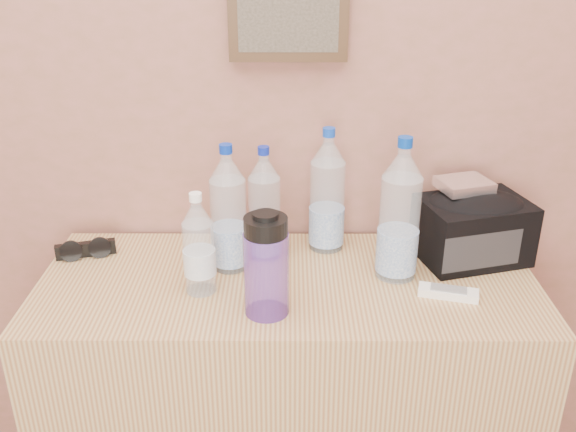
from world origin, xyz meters
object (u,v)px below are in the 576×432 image
object	(u,v)px
toiletry_bag	(473,226)
sunglasses	(86,249)
pet_large_d	(399,217)
pet_large_a	(229,215)
pet_small	(199,249)
pet_large_b	(264,209)
pet_large_c	(327,197)
foil_packet	(464,185)
nalgene_bottle	(266,265)
ac_remote	(448,293)
dresser	(288,402)

from	to	relation	value
toiletry_bag	sunglasses	bearing A→B (deg)	164.15
sunglasses	pet_large_d	bearing A→B (deg)	-23.25
pet_large_a	pet_small	distance (m)	0.14
pet_large_b	pet_large_d	size ratio (longest dim) A/B	0.84
pet_large_a	pet_large_c	xyz separation A→B (m)	(0.25, 0.11, 0.00)
sunglasses	foil_packet	xyz separation A→B (m)	(1.00, 0.03, 0.18)
pet_large_d	pet_large_c	bearing A→B (deg)	137.31
nalgene_bottle	foil_packet	xyz separation A→B (m)	(0.51, 0.29, 0.07)
pet_large_d	ac_remote	bearing A→B (deg)	-42.41
nalgene_bottle	ac_remote	distance (m)	0.45
pet_large_d	sunglasses	xyz separation A→B (m)	(-0.81, 0.10, -0.14)
sunglasses	nalgene_bottle	bearing A→B (deg)	-44.90
dresser	toiletry_bag	distance (m)	0.69
sunglasses	ac_remote	size ratio (longest dim) A/B	1.11
pet_large_a	pet_large_d	world-z (taller)	pet_large_d
ac_remote	toiletry_bag	size ratio (longest dim) A/B	0.52
pet_large_c	sunglasses	bearing A→B (deg)	-175.01
pet_large_b	nalgene_bottle	xyz separation A→B (m)	(0.01, -0.27, -0.01)
ac_remote	pet_large_c	bearing A→B (deg)	152.26
pet_large_a	ac_remote	world-z (taller)	pet_large_a
dresser	pet_large_a	bearing A→B (deg)	155.51
pet_large_c	pet_large_b	bearing A→B (deg)	-163.06
pet_large_d	pet_small	bearing A→B (deg)	-171.01
pet_large_d	pet_small	distance (m)	0.49
toiletry_bag	pet_large_c	bearing A→B (deg)	155.42
dresser	pet_small	xyz separation A→B (m)	(-0.21, -0.05, 0.50)
pet_large_a	dresser	bearing A→B (deg)	-24.49
sunglasses	foil_packet	world-z (taller)	foil_packet
pet_large_b	sunglasses	bearing A→B (deg)	-179.30
pet_large_a	nalgene_bottle	size ratio (longest dim) A/B	1.34
dresser	pet_small	world-z (taller)	pet_small
dresser	ac_remote	bearing A→B (deg)	-11.35
pet_large_a	ac_remote	size ratio (longest dim) A/B	2.37
pet_large_d	sunglasses	distance (m)	0.83
pet_small	sunglasses	bearing A→B (deg)	152.17
pet_large_b	nalgene_bottle	world-z (taller)	pet_large_b
nalgene_bottle	toiletry_bag	size ratio (longest dim) A/B	0.92
pet_large_c	pet_large_d	xyz separation A→B (m)	(0.17, -0.15, 0.01)
dresser	pet_small	distance (m)	0.55
pet_large_b	pet_large_c	size ratio (longest dim) A/B	0.90
pet_large_d	nalgene_bottle	xyz separation A→B (m)	(-0.32, -0.17, -0.04)
pet_large_b	sunglasses	world-z (taller)	pet_large_b
sunglasses	toiletry_bag	world-z (taller)	toiletry_bag
foil_packet	pet_large_b	bearing A→B (deg)	-177.76
pet_large_a	sunglasses	xyz separation A→B (m)	(-0.39, 0.06, -0.13)
pet_large_b	ac_remote	world-z (taller)	pet_large_b
nalgene_bottle	sunglasses	world-z (taller)	nalgene_bottle
pet_small	foil_packet	bearing A→B (deg)	16.73
pet_large_a	pet_large_b	xyz separation A→B (m)	(0.09, 0.06, -0.01)
pet_large_b	dresser	bearing A→B (deg)	-64.52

